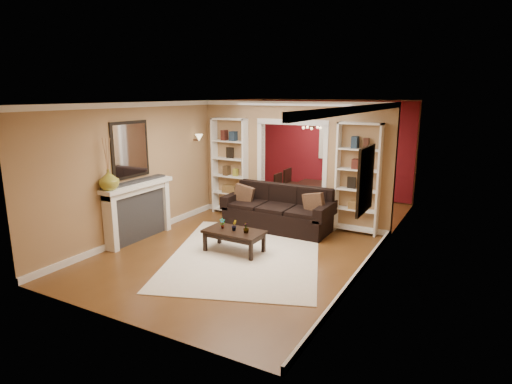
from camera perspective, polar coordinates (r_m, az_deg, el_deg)
The scene contains 30 objects.
floor at distance 8.93m, azimuth 1.57°, elevation -5.68°, with size 8.00×8.00×0.00m, color brown.
ceiling at distance 8.46m, azimuth 1.68°, elevation 11.91°, with size 8.00×8.00×0.00m, color white.
wall_back at distance 12.25m, azimuth 10.25°, elevation 5.72°, with size 8.00×8.00×0.00m, color #A17D55.
wall_front at distance 5.44m, azimuth -18.04°, elevation -3.78°, with size 8.00×8.00×0.00m, color #A17D55.
wall_left at distance 9.81m, azimuth -10.17°, elevation 3.95°, with size 8.00×8.00×0.00m, color #A17D55.
wall_right at distance 7.85m, azimuth 16.40°, elevation 1.37°, with size 8.00×8.00×0.00m, color #A17D55.
partition_wall at distance 9.66m, azimuth 4.88°, elevation 3.97°, with size 4.50×0.15×2.70m, color #A17D55.
red_back_panel at distance 12.23m, azimuth 10.19°, elevation 5.57°, with size 4.44×0.04×2.64m, color maroon.
dining_window at distance 12.16m, azimuth 10.18°, elevation 6.62°, with size 0.78×0.03×0.98m, color #8CA5CC.
area_rug at distance 7.88m, azimuth -1.37°, elevation -8.24°, with size 2.60×3.64×0.01m, color white.
sofa at distance 9.18m, azimuth 2.90°, elevation -2.18°, with size 2.34×1.01×0.92m, color black.
pillow_left at distance 9.49m, azimuth -1.64°, elevation -0.40°, with size 0.43×0.12×0.43m, color brown.
pillow_right at distance 8.79m, azimuth 7.73°, elevation -1.56°, with size 0.44×0.13×0.44m, color brown.
coffee_table at distance 7.93m, azimuth -2.92°, elevation -6.57°, with size 1.09×0.59×0.41m, color black.
plant_left at distance 7.96m, azimuth -4.51°, elevation -4.20°, with size 0.10×0.07×0.19m, color #336626.
plant_center at distance 7.83m, azimuth -2.95°, elevation -4.47°, with size 0.11×0.09×0.19m, color #336626.
plant_right at distance 7.71m, azimuth -1.33°, elevation -4.77°, with size 0.11×0.11×0.19m, color #336626.
bookshelf_left at distance 10.27m, azimuth -3.47°, elevation 3.40°, with size 0.90×0.30×2.30m, color white.
bookshelf_right at distance 9.03m, azimuth 13.44°, elevation 1.73°, with size 0.90×0.30×2.30m, color white.
fireplace at distance 8.77m, azimuth -15.29°, elevation -2.54°, with size 0.32×1.70×1.16m, color white.
vase at distance 8.13m, azimuth -19.02°, elevation 1.56°, with size 0.36×0.36×0.37m, color olive.
mirror at distance 8.64m, azimuth -16.45°, elevation 5.42°, with size 0.03×0.95×1.10m, color silver.
wall_sconce at distance 10.12m, azimuth -7.88°, elevation 7.04°, with size 0.18×0.18×0.22m, color #FFE0A5.
framed_art at distance 6.86m, azimuth 14.34°, elevation 1.58°, with size 0.04×0.85×1.05m, color black.
dining_table at distance 11.19m, azimuth 7.22°, elevation -0.47°, with size 0.86×1.55×0.54m, color black.
dining_chair_nw at distance 11.09m, azimuth 4.03°, elevation 0.33°, with size 0.43×0.43×0.86m, color black.
dining_chair_ne at distance 10.68m, azimuth 9.39°, elevation -0.15°, with size 0.45×0.45×0.92m, color black.
dining_chair_sw at distance 11.62m, azimuth 5.27°, elevation 0.97°, with size 0.44×0.44×0.89m, color black.
dining_chair_se at distance 11.24m, azimuth 10.42°, elevation 0.51°, with size 0.46×0.46×0.94m, color black.
chandelier at distance 10.97m, azimuth 8.18°, elevation 8.48°, with size 0.50×0.50×0.30m, color #3E231C.
Camera 1 is at (3.86, -7.53, 2.86)m, focal length 30.00 mm.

